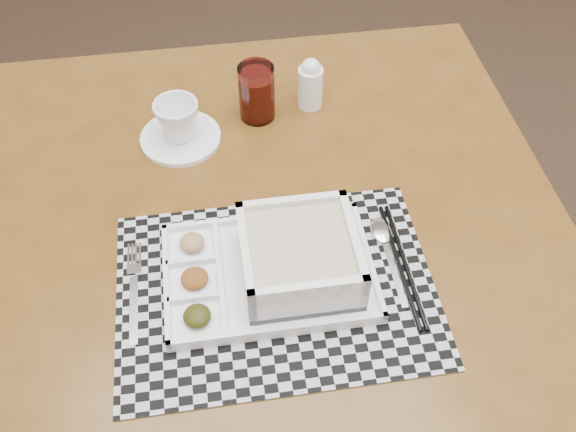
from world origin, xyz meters
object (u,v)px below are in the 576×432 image
object	(u,v)px
dining_table	(259,255)
creamer_bottle	(310,84)
serving_tray	(288,263)
cup	(178,120)
juice_glass	(257,94)

from	to	relation	value
dining_table	creamer_bottle	xyz separation A→B (m)	(0.14, 0.29, 0.13)
serving_tray	cup	world-z (taller)	serving_tray
serving_tray	dining_table	bearing A→B (deg)	109.13
dining_table	serving_tray	distance (m)	0.16
cup	creamer_bottle	size ratio (longest dim) A/B	0.77
juice_glass	creamer_bottle	bearing A→B (deg)	9.56
creamer_bottle	dining_table	bearing A→B (deg)	-115.03
serving_tray	creamer_bottle	distance (m)	0.41
dining_table	cup	distance (m)	0.29
cup	dining_table	bearing A→B (deg)	-51.95
cup	juice_glass	xyz separation A→B (m)	(0.15, 0.05, 0.00)
dining_table	serving_tray	bearing A→B (deg)	-70.87
serving_tray	juice_glass	distance (m)	0.38
creamer_bottle	juice_glass	bearing A→B (deg)	-170.44
serving_tray	juice_glass	world-z (taller)	juice_glass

